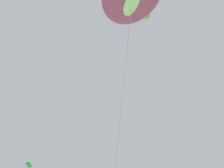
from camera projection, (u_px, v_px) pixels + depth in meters
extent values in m
ellipsoid|color=white|center=(132.00, 3.00, 15.16)|extent=(1.73, 2.28, 0.43)
cylinder|color=#B2B2B7|center=(120.00, 119.00, 13.77)|extent=(1.14, 3.38, 12.40)
cube|color=green|center=(29.00, 165.00, 29.02)|extent=(0.60, 0.70, 0.60)
cube|color=orange|center=(148.00, 16.00, 25.67)|extent=(0.68, 0.55, 0.53)
cylinder|color=#B2B2B7|center=(158.00, 113.00, 22.05)|extent=(1.50, 0.67, 18.88)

